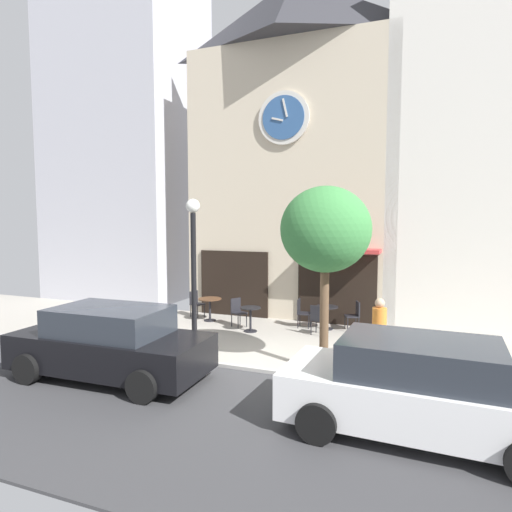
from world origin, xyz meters
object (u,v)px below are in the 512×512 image
Objects in this scene: pedestrian_orange at (379,333)px; street_lamp at (194,274)px; cafe_table_near_curb at (210,304)px; cafe_chair_facing_street at (302,311)px; parked_car_white at (419,389)px; cafe_chair_mid_row at (237,310)px; cafe_chair_near_lamp at (355,314)px; cafe_table_near_door at (250,315)px; cafe_table_rightmost at (327,313)px; parked_car_black at (111,343)px; cafe_chair_right_end at (196,302)px; cafe_chair_left_end at (318,318)px; street_tree at (325,231)px.

street_lamp is at bearing -178.92° from pedestrian_orange.
cafe_table_near_curb is 0.88× the size of cafe_chair_facing_street.
street_lamp is 0.91× the size of parked_car_white.
cafe_chair_mid_row and cafe_chair_near_lamp have the same top height.
cafe_chair_near_lamp is at bearing 13.09° from cafe_chair_mid_row.
cafe_table_near_door is (1.81, -0.81, -0.06)m from cafe_table_near_curb.
cafe_table_near_curb is 3.93m from cafe_table_rightmost.
cafe_chair_near_lamp is (3.58, 0.83, 0.00)m from cafe_chair_mid_row.
pedestrian_orange reaches higher than parked_car_black.
cafe_chair_facing_street is at bearing 65.10° from parked_car_black.
street_lamp reaches higher than cafe_table_rightmost.
parked_car_black is (-1.38, -4.70, 0.25)m from cafe_table_near_door.
cafe_chair_facing_street is (2.01, 3.33, -1.48)m from street_lamp.
cafe_chair_right_end is at bearing 178.26° from cafe_chair_facing_street.
cafe_chair_facing_street is 1.64m from cafe_chair_near_lamp.
cafe_chair_facing_street is at bearing -178.45° from cafe_table_rightmost.
cafe_chair_right_end reaches higher than cafe_table_rightmost.
cafe_chair_mid_row is 1.00× the size of cafe_chair_right_end.
cafe_chair_left_end is 3.19m from pedestrian_orange.
cafe_table_near_door is 4.90m from parked_car_black.
cafe_chair_right_end is at bearing 144.56° from street_tree.
street_lamp is 2.86m from parked_car_black.
cafe_chair_facing_street is at bearing -173.27° from cafe_chair_near_lamp.
cafe_chair_left_end is 0.21× the size of parked_car_white.
pedestrian_orange is 0.38× the size of parked_car_black.
cafe_table_near_curb is 6.53m from pedestrian_orange.
cafe_chair_left_end is at bearing 118.60° from parked_car_white.
street_lamp is at bearing -136.01° from cafe_chair_near_lamp.
cafe_table_rightmost is (3.91, 0.31, -0.05)m from cafe_table_near_curb.
street_tree is 2.65m from pedestrian_orange.
cafe_chair_near_lamp is at bearing 6.73° from cafe_chair_facing_street.
street_tree reaches higher than cafe_chair_facing_street.
cafe_table_near_curb is 1.22m from cafe_chair_mid_row.
cafe_chair_right_end is at bearing 101.40° from parked_car_black.
cafe_chair_left_end is 1.00× the size of cafe_chair_facing_street.
cafe_table_rightmost is at bearing 1.55° from cafe_chair_facing_street.
cafe_chair_left_end is at bearing -96.79° from cafe_table_rightmost.
street_tree reaches higher than cafe_table_near_door.
street_lamp is 4.40× the size of cafe_chair_left_end.
cafe_chair_facing_street is (-0.79, -0.02, 0.01)m from cafe_table_rightmost.
cafe_chair_near_lamp is at bearing 88.70° from street_tree.
street_tree is at bearing -35.44° from cafe_chair_right_end.
cafe_chair_mid_row is 7.78m from parked_car_white.
parked_car_black is at bearing -154.10° from street_tree.
street_lamp is 5.02× the size of cafe_table_near_curb.
pedestrian_orange is (1.90, -3.26, 0.35)m from cafe_table_rightmost.
cafe_chair_facing_street is at bearing 5.26° from cafe_table_near_curb.
cafe_chair_facing_street is 6.40m from parked_car_black.
pedestrian_orange reaches higher than cafe_table_rightmost.
street_tree reaches higher than parked_car_white.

